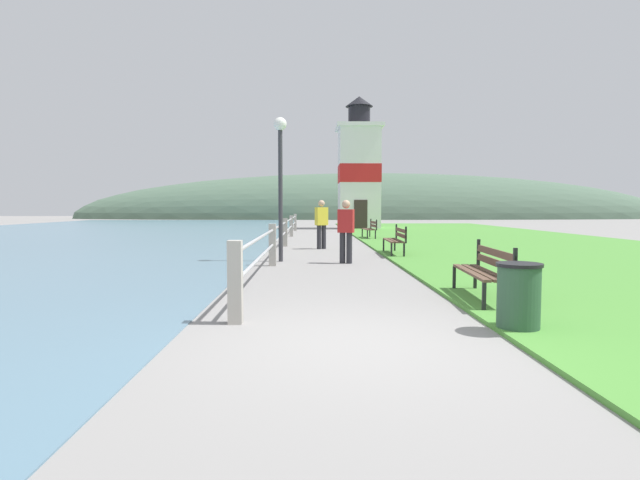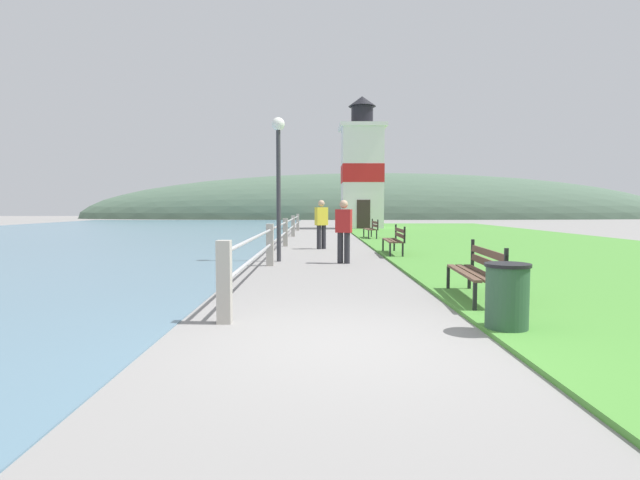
{
  "view_description": "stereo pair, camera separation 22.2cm",
  "coord_description": "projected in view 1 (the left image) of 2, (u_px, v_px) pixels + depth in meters",
  "views": [
    {
      "loc": [
        -0.58,
        -5.41,
        1.51
      ],
      "look_at": [
        -0.23,
        12.88,
        0.3
      ],
      "focal_mm": 28.0,
      "sensor_mm": 36.0,
      "label": 1
    },
    {
      "loc": [
        -0.36,
        -5.41,
        1.51
      ],
      "look_at": [
        -0.23,
        12.88,
        0.3
      ],
      "focal_mm": 28.0,
      "sensor_mm": 36.0,
      "label": 2
    }
  ],
  "objects": [
    {
      "name": "person_by_railing",
      "position": [
        321.0,
        223.0,
        17.92
      ],
      "size": [
        0.49,
        0.4,
        1.76
      ],
      "rotation": [
        0.0,
        0.0,
        2.03
      ],
      "color": "#28282D",
      "rests_on": "ground_plane"
    },
    {
      "name": "lamp_post",
      "position": [
        280.0,
        162.0,
        13.68
      ],
      "size": [
        0.36,
        0.36,
        3.96
      ],
      "color": "#333338",
      "rests_on": "ground_plane"
    },
    {
      "name": "park_bench_midway",
      "position": [
        396.0,
        238.0,
        15.58
      ],
      "size": [
        0.52,
        1.99,
        0.94
      ],
      "rotation": [
        0.0,
        0.0,
        3.12
      ],
      "color": "brown",
      "rests_on": "ground_plane"
    },
    {
      "name": "park_bench_far",
      "position": [
        371.0,
        228.0,
        23.5
      ],
      "size": [
        0.54,
        1.64,
        0.94
      ],
      "rotation": [
        0.0,
        0.0,
        3.19
      ],
      "color": "brown",
      "rests_on": "ground_plane"
    },
    {
      "name": "lighthouse",
      "position": [
        359.0,
        171.0,
        34.85
      ],
      "size": [
        3.19,
        3.19,
        9.17
      ],
      "color": "white",
      "rests_on": "ground_plane"
    },
    {
      "name": "grass_verge",
      "position": [
        504.0,
        242.0,
        21.17
      ],
      "size": [
        12.0,
        46.65,
        0.06
      ],
      "color": "#4C8E38",
      "rests_on": "ground_plane"
    },
    {
      "name": "distant_hillside",
      "position": [
        374.0,
        218.0,
        66.62
      ],
      "size": [
        80.0,
        16.0,
        12.0
      ],
      "color": "#4C6651",
      "rests_on": "ground_plane"
    },
    {
      "name": "park_bench_near",
      "position": [
        485.0,
        268.0,
        7.94
      ],
      "size": [
        0.6,
        1.98,
        0.94
      ],
      "rotation": [
        0.0,
        0.0,
        3.07
      ],
      "color": "brown",
      "rests_on": "ground_plane"
    },
    {
      "name": "seawall_railing",
      "position": [
        285.0,
        230.0,
        19.12
      ],
      "size": [
        0.18,
        25.62,
        1.08
      ],
      "color": "#A8A399",
      "rests_on": "ground_plane"
    },
    {
      "name": "trash_bin",
      "position": [
        519.0,
        298.0,
        5.99
      ],
      "size": [
        0.54,
        0.54,
        0.84
      ],
      "color": "#2D5138",
      "rests_on": "ground_plane"
    },
    {
      "name": "ground_plane",
      "position": [
        363.0,
        344.0,
        5.51
      ],
      "size": [
        160.0,
        160.0,
        0.0
      ],
      "primitive_type": "plane",
      "color": "gray"
    },
    {
      "name": "person_strolling",
      "position": [
        346.0,
        229.0,
        13.33
      ],
      "size": [
        0.46,
        0.34,
        1.7
      ],
      "rotation": [
        0.0,
        0.0,
        1.26
      ],
      "color": "#28282D",
      "rests_on": "ground_plane"
    }
  ]
}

